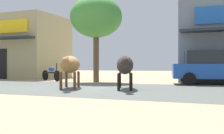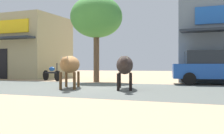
% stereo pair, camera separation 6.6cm
% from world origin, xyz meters
% --- Properties ---
extents(ground, '(80.00, 80.00, 0.00)m').
position_xyz_m(ground, '(0.00, 0.00, 0.00)').
color(ground, tan).
extents(asphalt_road, '(72.00, 6.62, 0.00)m').
position_xyz_m(asphalt_road, '(0.00, 0.00, 0.00)').
color(asphalt_road, '#545953').
rests_on(asphalt_road, ground).
extents(storefront_left_cafe, '(6.92, 5.57, 4.63)m').
position_xyz_m(storefront_left_cafe, '(-9.65, 7.27, 2.32)').
color(storefront_left_cafe, tan).
rests_on(storefront_left_cafe, ground).
extents(roadside_tree, '(2.94, 2.94, 4.85)m').
position_xyz_m(roadside_tree, '(-1.47, 4.05, 3.64)').
color(roadside_tree, brown).
rests_on(roadside_tree, ground).
extents(parked_hatchback_car, '(4.39, 2.48, 1.64)m').
position_xyz_m(parked_hatchback_car, '(4.80, 4.10, 0.84)').
color(parked_hatchback_car, '#1A4AA3').
rests_on(parked_hatchback_car, ground).
extents(parked_motorcycle, '(1.87, 0.96, 1.07)m').
position_xyz_m(parked_motorcycle, '(-4.48, 4.08, 0.47)').
color(parked_motorcycle, black).
rests_on(parked_motorcycle, ground).
extents(cow_near_brown, '(1.53, 2.70, 1.31)m').
position_xyz_m(cow_near_brown, '(-0.53, -0.47, 0.95)').
color(cow_near_brown, olive).
rests_on(cow_near_brown, ground).
extents(cow_far_dark, '(1.33, 2.82, 1.29)m').
position_xyz_m(cow_far_dark, '(1.68, -0.08, 0.92)').
color(cow_far_dark, '#2E2420').
rests_on(cow_far_dark, ground).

